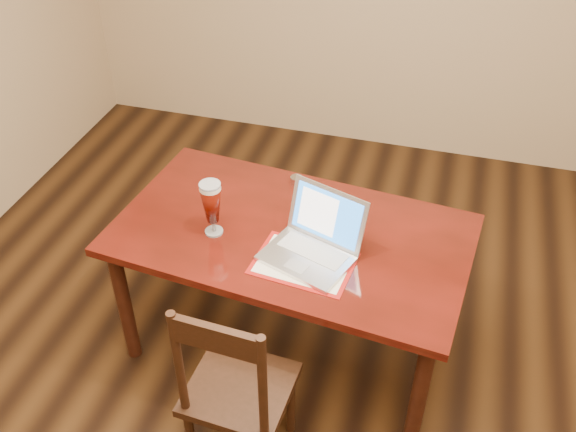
# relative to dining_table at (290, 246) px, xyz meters

# --- Properties ---
(ground) EXTENTS (5.00, 5.00, 0.00)m
(ground) POSITION_rel_dining_table_xyz_m (0.19, -0.45, -0.65)
(ground) COLOR black
(ground) RESTS_ON ground
(room_shell) EXTENTS (4.51, 5.01, 2.71)m
(room_shell) POSITION_rel_dining_table_xyz_m (0.19, -0.45, 1.11)
(room_shell) COLOR tan
(room_shell) RESTS_ON ground
(dining_table) EXTENTS (1.64, 1.03, 1.00)m
(dining_table) POSITION_rel_dining_table_xyz_m (0.00, 0.00, 0.00)
(dining_table) COLOR #53110B
(dining_table) RESTS_ON ground
(dining_chair) EXTENTS (0.42, 0.41, 0.95)m
(dining_chair) POSITION_rel_dining_table_xyz_m (-0.03, -0.66, -0.21)
(dining_chair) COLOR black
(dining_chair) RESTS_ON ground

